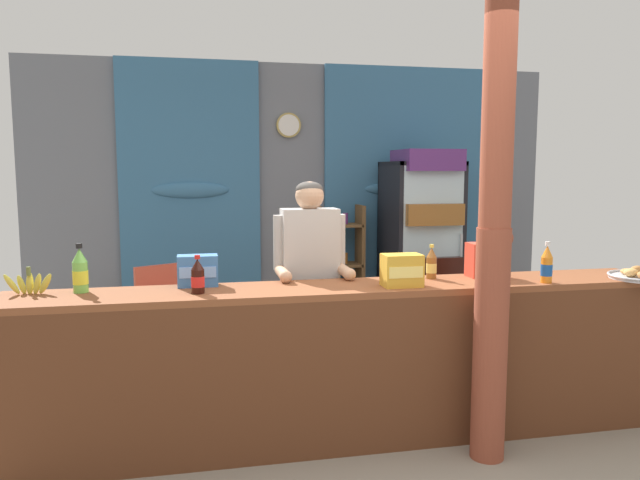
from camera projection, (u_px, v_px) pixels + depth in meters
The scene contains 16 objects.
ground_plane at pixel (340, 393), 4.46m from camera, with size 7.83×7.83×0.00m, color gray.
back_wall_curtained at pixel (301, 197), 6.10m from camera, with size 5.31×0.22×2.72m.
stall_counter at pixel (354, 351), 3.53m from camera, with size 4.03×0.48×0.97m.
timber_post at pixel (494, 238), 3.32m from camera, with size 0.21×0.19×2.69m.
drink_fridge at pixel (421, 236), 5.81m from camera, with size 0.67×0.75×1.86m.
bottle_shelf_rack at pixel (339, 269), 5.94m from camera, with size 0.48×0.28×1.32m.
plastic_lawn_chair at pixel (166, 310), 5.02m from camera, with size 0.59×0.59×0.86m.
shopkeeper at pixel (310, 270), 3.97m from camera, with size 0.49×0.42×1.59m.
soda_bottle_lime_soda at pixel (80, 272), 3.38m from camera, with size 0.09×0.09×0.28m.
soda_bottle_iced_tea at pixel (431, 264), 3.81m from camera, with size 0.07×0.07×0.22m.
soda_bottle_cola at pixel (198, 277), 3.35m from camera, with size 0.08×0.08×0.22m.
soda_bottle_orange_soda at pixel (547, 265), 3.67m from camera, with size 0.07×0.07×0.26m.
snack_box_choco_powder at pixel (402, 270), 3.56m from camera, with size 0.23×0.15×0.19m.
snack_box_biscuit at pixel (198, 271), 3.57m from camera, with size 0.24×0.13×0.19m.
snack_box_crackers at pixel (483, 260), 3.88m from camera, with size 0.20×0.14×0.22m.
banana_bunch at pixel (29, 284), 3.34m from camera, with size 0.27×0.07×0.16m.
Camera 1 is at (-1.02, -2.97, 1.66)m, focal length 33.35 mm.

